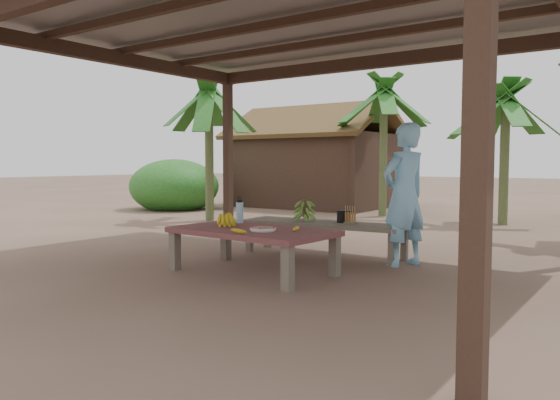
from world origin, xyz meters
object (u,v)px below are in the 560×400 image
Objects in this scene: work_table at (252,235)px; bench at (323,226)px; woman at (404,195)px; water_flask at (240,212)px; cooking_pot at (344,217)px; plate at (263,229)px; ripe_banana_bunch at (224,219)px.

bench is at bearing 90.42° from work_table.
woman is (1.14, -0.03, 0.46)m from bench.
water_flask reaches higher than cooking_pot.
bench is 1.53m from plate.
work_table is 0.47m from ripe_banana_bunch.
ripe_banana_bunch is (-0.45, 0.03, 0.15)m from work_table.
cooking_pot is (0.09, 1.63, 0.01)m from plate.
woman reaches higher than bench.
ripe_banana_bunch is 0.16× the size of woman.
cooking_pot is 0.11× the size of woman.
woman reaches higher than water_flask.
plate is 1.59× the size of cooking_pot.
water_flask is 2.00m from woman.
bench is (0.07, 1.43, -0.04)m from work_table.
plate is at bearing -9.85° from woman.
work_table is 1.89m from woman.
cooking_pot is (0.24, 0.11, 0.13)m from bench.
cooking_pot is 0.96m from woman.
bench is at bearing 61.98° from water_flask.
water_flask is (-0.56, -1.05, 0.24)m from bench.
cooking_pot is (0.31, 1.55, 0.09)m from work_table.
woman is at bearing 39.78° from ripe_banana_bunch.
bench is 1.51m from ripe_banana_bunch.
work_table reaches higher than bench.
bench is 0.30m from cooking_pot.
plate is 0.85m from water_flask.
work_table is 0.66m from water_flask.
work_table is 1.08× the size of woman.
woman is at bearing -9.19° from cooking_pot.
plate is at bearing -93.33° from cooking_pot.
water_flask is 0.19× the size of woman.
plate is at bearing -18.57° from work_table.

